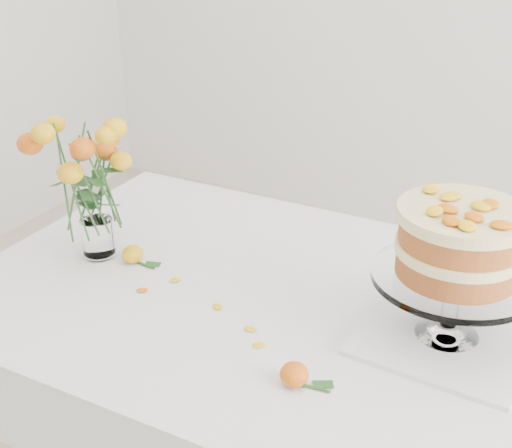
% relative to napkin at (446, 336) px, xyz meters
% --- Properties ---
extents(table, '(1.43, 0.93, 0.76)m').
position_rel_napkin_xyz_m(table, '(-0.33, -0.02, -0.09)').
color(table, tan).
rests_on(table, ground).
extents(napkin, '(0.34, 0.34, 0.01)m').
position_rel_napkin_xyz_m(napkin, '(0.00, 0.00, 0.00)').
color(napkin, white).
rests_on(napkin, table).
extents(cake_stand, '(0.31, 0.31, 0.28)m').
position_rel_napkin_xyz_m(cake_stand, '(0.00, -0.00, 0.19)').
color(cake_stand, white).
rests_on(cake_stand, napkin).
extents(rose_vase, '(0.27, 0.27, 0.38)m').
position_rel_napkin_xyz_m(rose_vase, '(-0.82, -0.05, 0.22)').
color(rose_vase, white).
rests_on(rose_vase, table).
extents(loose_rose_near, '(0.09, 0.05, 0.04)m').
position_rel_napkin_xyz_m(loose_rose_near, '(-0.73, -0.04, 0.02)').
color(loose_rose_near, '#FFAE16').
rests_on(loose_rose_near, table).
extents(loose_rose_far, '(0.09, 0.05, 0.04)m').
position_rel_napkin_xyz_m(loose_rose_far, '(-0.20, -0.27, 0.02)').
color(loose_rose_far, red).
rests_on(loose_rose_far, table).
extents(stray_petal_a, '(0.03, 0.02, 0.00)m').
position_rel_napkin_xyz_m(stray_petal_a, '(-0.45, -0.12, -0.00)').
color(stray_petal_a, yellow).
rests_on(stray_petal_a, table).
extents(stray_petal_b, '(0.03, 0.02, 0.00)m').
position_rel_napkin_xyz_m(stray_petal_b, '(-0.35, -0.16, -0.00)').
color(stray_petal_b, yellow).
rests_on(stray_petal_b, table).
extents(stray_petal_c, '(0.03, 0.02, 0.00)m').
position_rel_napkin_xyz_m(stray_petal_c, '(-0.31, -0.20, -0.00)').
color(stray_petal_c, yellow).
rests_on(stray_petal_c, table).
extents(stray_petal_d, '(0.03, 0.02, 0.00)m').
position_rel_napkin_xyz_m(stray_petal_d, '(-0.59, -0.07, -0.00)').
color(stray_petal_d, yellow).
rests_on(stray_petal_d, table).
extents(stray_petal_e, '(0.03, 0.02, 0.00)m').
position_rel_napkin_xyz_m(stray_petal_e, '(-0.63, -0.14, -0.00)').
color(stray_petal_e, yellow).
rests_on(stray_petal_e, table).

